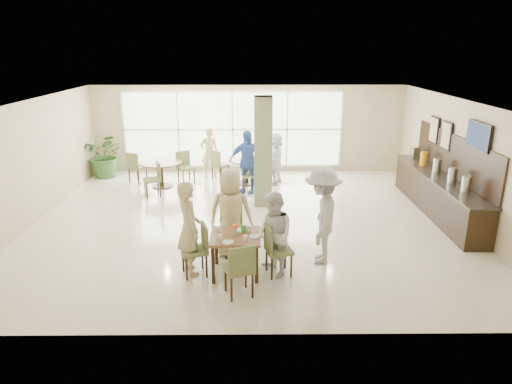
{
  "coord_description": "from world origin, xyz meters",
  "views": [
    {
      "loc": [
        0.12,
        -10.13,
        3.97
      ],
      "look_at": [
        0.2,
        -1.2,
        1.1
      ],
      "focal_mm": 32.0,
      "sensor_mm": 36.0,
      "label": 1
    }
  ],
  "objects_px": {
    "buffet_counter": "(438,191)",
    "teen_left": "(189,228)",
    "teen_far": "(231,213)",
    "adult_standing": "(209,153)",
    "round_table_right": "(247,165)",
    "main_table": "(235,240)",
    "potted_plant": "(106,155)",
    "round_table_left": "(161,167)",
    "teen_standing": "(322,216)",
    "adult_a": "(247,162)",
    "adult_b": "(275,158)",
    "teen_right": "(274,235)"
  },
  "relations": [
    {
      "from": "buffet_counter",
      "to": "adult_b",
      "type": "xyz_separation_m",
      "value": [
        -3.88,
        2.57,
        0.22
      ]
    },
    {
      "from": "teen_far",
      "to": "buffet_counter",
      "type": "bearing_deg",
      "value": -144.89
    },
    {
      "from": "round_table_right",
      "to": "buffet_counter",
      "type": "distance_m",
      "value": 5.38
    },
    {
      "from": "round_table_left",
      "to": "teen_left",
      "type": "xyz_separation_m",
      "value": [
        1.53,
        -5.35,
        0.28
      ]
    },
    {
      "from": "teen_right",
      "to": "adult_b",
      "type": "height_order",
      "value": "teen_right"
    },
    {
      "from": "teen_left",
      "to": "teen_right",
      "type": "distance_m",
      "value": 1.52
    },
    {
      "from": "main_table",
      "to": "round_table_right",
      "type": "xyz_separation_m",
      "value": [
        0.14,
        5.69,
        -0.08
      ]
    },
    {
      "from": "teen_left",
      "to": "adult_b",
      "type": "distance_m",
      "value": 5.94
    },
    {
      "from": "round_table_right",
      "to": "teen_left",
      "type": "distance_m",
      "value": 5.74
    },
    {
      "from": "main_table",
      "to": "potted_plant",
      "type": "height_order",
      "value": "potted_plant"
    },
    {
      "from": "buffet_counter",
      "to": "adult_b",
      "type": "distance_m",
      "value": 4.66
    },
    {
      "from": "main_table",
      "to": "buffet_counter",
      "type": "bearing_deg",
      "value": 32.69
    },
    {
      "from": "main_table",
      "to": "round_table_right",
      "type": "distance_m",
      "value": 5.69
    },
    {
      "from": "teen_far",
      "to": "adult_standing",
      "type": "height_order",
      "value": "teen_far"
    },
    {
      "from": "potted_plant",
      "to": "teen_left",
      "type": "height_order",
      "value": "teen_left"
    },
    {
      "from": "teen_far",
      "to": "adult_b",
      "type": "xyz_separation_m",
      "value": [
        1.11,
        4.93,
        -0.11
      ]
    },
    {
      "from": "buffet_counter",
      "to": "adult_a",
      "type": "relative_size",
      "value": 2.65
    },
    {
      "from": "buffet_counter",
      "to": "adult_standing",
      "type": "height_order",
      "value": "buffet_counter"
    },
    {
      "from": "adult_standing",
      "to": "buffet_counter",
      "type": "bearing_deg",
      "value": 139.28
    },
    {
      "from": "adult_a",
      "to": "adult_b",
      "type": "bearing_deg",
      "value": 62.04
    },
    {
      "from": "buffet_counter",
      "to": "potted_plant",
      "type": "relative_size",
      "value": 3.28
    },
    {
      "from": "teen_far",
      "to": "teen_standing",
      "type": "height_order",
      "value": "teen_standing"
    },
    {
      "from": "teen_left",
      "to": "adult_standing",
      "type": "bearing_deg",
      "value": -23.04
    },
    {
      "from": "teen_far",
      "to": "teen_right",
      "type": "xyz_separation_m",
      "value": [
        0.8,
        -0.82,
        -0.11
      ]
    },
    {
      "from": "round_table_right",
      "to": "teen_left",
      "type": "bearing_deg",
      "value": -99.76
    },
    {
      "from": "potted_plant",
      "to": "adult_standing",
      "type": "bearing_deg",
      "value": -1.32
    },
    {
      "from": "main_table",
      "to": "round_table_left",
      "type": "distance_m",
      "value": 5.89
    },
    {
      "from": "round_table_right",
      "to": "round_table_left",
      "type": "bearing_deg",
      "value": -173.27
    },
    {
      "from": "main_table",
      "to": "adult_b",
      "type": "height_order",
      "value": "adult_b"
    },
    {
      "from": "adult_a",
      "to": "teen_right",
      "type": "bearing_deg",
      "value": -67.45
    },
    {
      "from": "potted_plant",
      "to": "teen_standing",
      "type": "distance_m",
      "value": 8.4
    },
    {
      "from": "buffet_counter",
      "to": "teen_left",
      "type": "height_order",
      "value": "buffet_counter"
    },
    {
      "from": "round_table_left",
      "to": "adult_b",
      "type": "height_order",
      "value": "adult_b"
    },
    {
      "from": "round_table_left",
      "to": "adult_b",
      "type": "xyz_separation_m",
      "value": [
        3.35,
        0.3,
        0.18
      ]
    },
    {
      "from": "main_table",
      "to": "teen_standing",
      "type": "xyz_separation_m",
      "value": [
        1.61,
        0.49,
        0.28
      ]
    },
    {
      "from": "teen_far",
      "to": "teen_standing",
      "type": "bearing_deg",
      "value": -179.57
    },
    {
      "from": "adult_b",
      "to": "adult_a",
      "type": "bearing_deg",
      "value": -20.6
    },
    {
      "from": "teen_standing",
      "to": "adult_b",
      "type": "height_order",
      "value": "teen_standing"
    },
    {
      "from": "buffet_counter",
      "to": "round_table_left",
      "type": "bearing_deg",
      "value": 162.61
    },
    {
      "from": "potted_plant",
      "to": "adult_b",
      "type": "distance_m",
      "value": 5.34
    },
    {
      "from": "round_table_right",
      "to": "adult_b",
      "type": "relative_size",
      "value": 0.7
    },
    {
      "from": "adult_a",
      "to": "adult_standing",
      "type": "relative_size",
      "value": 1.12
    },
    {
      "from": "potted_plant",
      "to": "adult_a",
      "type": "bearing_deg",
      "value": -20.24
    },
    {
      "from": "adult_standing",
      "to": "round_table_left",
      "type": "bearing_deg",
      "value": 25.36
    },
    {
      "from": "adult_a",
      "to": "adult_b",
      "type": "xyz_separation_m",
      "value": [
        0.84,
        0.86,
        -0.11
      ]
    },
    {
      "from": "teen_left",
      "to": "teen_standing",
      "type": "height_order",
      "value": "teen_standing"
    },
    {
      "from": "buffet_counter",
      "to": "teen_far",
      "type": "relative_size",
      "value": 2.66
    },
    {
      "from": "adult_a",
      "to": "potted_plant",
      "type": "bearing_deg",
      "value": 176.12
    },
    {
      "from": "teen_far",
      "to": "teen_right",
      "type": "height_order",
      "value": "teen_far"
    },
    {
      "from": "round_table_right",
      "to": "teen_left",
      "type": "height_order",
      "value": "teen_left"
    }
  ]
}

